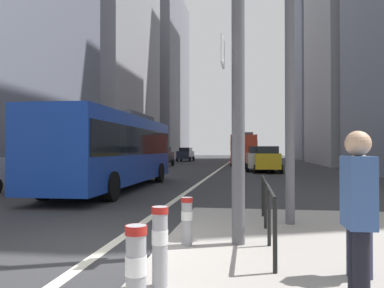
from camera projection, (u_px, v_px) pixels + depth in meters
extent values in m
plane|color=#303033|center=(212.00, 174.00, 26.36)|extent=(160.00, 160.00, 0.00)
cube|color=beige|center=(222.00, 167.00, 36.25)|extent=(0.20, 80.00, 0.01)
cube|color=gray|center=(147.00, 77.00, 70.57)|extent=(12.64, 20.16, 30.11)
cube|color=#14389E|center=(114.00, 149.00, 16.45)|extent=(2.62, 11.42, 2.75)
cube|color=black|center=(114.00, 141.00, 16.46)|extent=(2.66, 11.19, 1.10)
cube|color=#4C4C51|center=(126.00, 117.00, 18.17)|extent=(1.79, 4.12, 0.30)
cylinder|color=black|center=(112.00, 186.00, 12.66)|extent=(0.31, 1.00, 1.00)
cylinder|color=black|center=(44.00, 186.00, 12.99)|extent=(0.31, 1.00, 1.00)
cylinder|color=black|center=(160.00, 173.00, 19.89)|extent=(0.31, 1.00, 1.00)
cylinder|color=black|center=(115.00, 172.00, 20.21)|extent=(0.31, 1.00, 1.00)
cube|color=red|center=(245.00, 149.00, 41.19)|extent=(2.54, 10.72, 2.75)
cube|color=black|center=(245.00, 146.00, 41.19)|extent=(2.58, 10.51, 1.10)
cube|color=#4C4C51|center=(244.00, 134.00, 39.62)|extent=(1.76, 3.86, 0.30)
cylinder|color=black|center=(235.00, 160.00, 44.74)|extent=(0.30, 1.00, 1.00)
cylinder|color=black|center=(255.00, 160.00, 44.38)|extent=(0.30, 1.00, 1.00)
cylinder|color=black|center=(232.00, 161.00, 37.96)|extent=(0.30, 1.00, 1.00)
cylinder|color=black|center=(256.00, 162.00, 37.60)|extent=(0.30, 1.00, 1.00)
cube|color=red|center=(248.00, 149.00, 63.06)|extent=(2.55, 10.53, 2.75)
cube|color=black|center=(248.00, 147.00, 63.07)|extent=(2.59, 10.32, 1.10)
cube|color=#4C4C51|center=(248.00, 140.00, 61.52)|extent=(1.77, 3.79, 0.30)
cylinder|color=black|center=(241.00, 156.00, 66.55)|extent=(0.31, 1.00, 1.00)
cylinder|color=black|center=(255.00, 156.00, 66.21)|extent=(0.31, 1.00, 1.00)
cylinder|color=black|center=(240.00, 157.00, 59.88)|extent=(0.31, 1.00, 1.00)
cylinder|color=black|center=(256.00, 157.00, 59.55)|extent=(0.31, 1.00, 1.00)
cube|color=black|center=(160.00, 158.00, 38.16)|extent=(1.88, 4.58, 1.10)
cube|color=black|center=(161.00, 150.00, 38.32)|extent=(1.55, 2.49, 0.52)
cylinder|color=black|center=(166.00, 164.00, 36.48)|extent=(0.23, 0.64, 0.64)
cylinder|color=black|center=(147.00, 164.00, 36.78)|extent=(0.23, 0.64, 0.64)
cylinder|color=black|center=(173.00, 163.00, 39.52)|extent=(0.23, 0.64, 0.64)
cylinder|color=black|center=(156.00, 163.00, 39.83)|extent=(0.23, 0.64, 0.64)
cube|color=silver|center=(258.00, 160.00, 30.10)|extent=(1.98, 4.53, 1.10)
cube|color=black|center=(258.00, 150.00, 29.96)|extent=(1.60, 2.47, 0.52)
cylinder|color=black|center=(246.00, 166.00, 31.69)|extent=(0.25, 0.65, 0.64)
cylinder|color=black|center=(268.00, 166.00, 31.50)|extent=(0.25, 0.65, 0.64)
cylinder|color=black|center=(247.00, 168.00, 28.68)|extent=(0.25, 0.65, 0.64)
cylinder|color=black|center=(272.00, 168.00, 28.49)|extent=(0.25, 0.65, 0.64)
cube|color=gold|center=(268.00, 161.00, 28.52)|extent=(1.98, 4.64, 1.10)
cube|color=black|center=(268.00, 150.00, 28.39)|extent=(1.60, 2.53, 0.52)
cylinder|color=black|center=(256.00, 167.00, 30.22)|extent=(0.25, 0.65, 0.64)
cylinder|color=black|center=(280.00, 167.00, 29.87)|extent=(0.25, 0.65, 0.64)
cylinder|color=black|center=(255.00, 169.00, 27.17)|extent=(0.25, 0.65, 0.64)
cylinder|color=black|center=(282.00, 169.00, 26.82)|extent=(0.25, 0.65, 0.64)
cube|color=#232838|center=(186.00, 155.00, 54.46)|extent=(1.86, 4.61, 1.10)
cube|color=black|center=(186.00, 149.00, 54.62)|extent=(1.54, 2.50, 0.52)
cylinder|color=black|center=(190.00, 159.00, 52.77)|extent=(0.23, 0.64, 0.64)
cylinder|color=black|center=(177.00, 159.00, 53.07)|extent=(0.23, 0.64, 0.64)
cylinder|color=black|center=(194.00, 159.00, 55.84)|extent=(0.23, 0.64, 0.64)
cylinder|color=black|center=(181.00, 159.00, 56.14)|extent=(0.23, 0.64, 0.64)
cylinder|color=#515156|center=(238.00, 66.00, 6.45)|extent=(0.22, 0.22, 6.00)
cube|color=white|center=(223.00, 52.00, 6.31)|extent=(0.04, 0.60, 0.44)
cylinder|color=#56565B|center=(290.00, 37.00, 8.18)|extent=(0.20, 0.20, 8.00)
cylinder|color=#99999E|center=(136.00, 278.00, 3.35)|extent=(0.18, 0.18, 0.92)
cylinder|color=white|center=(136.00, 265.00, 3.35)|extent=(0.19, 0.19, 0.17)
cylinder|color=#B21E19|center=(136.00, 230.00, 3.36)|extent=(0.20, 0.20, 0.08)
cylinder|color=#99999E|center=(160.00, 247.00, 4.43)|extent=(0.18, 0.18, 0.93)
cylinder|color=white|center=(160.00, 237.00, 4.43)|extent=(0.19, 0.19, 0.17)
cylinder|color=#B21E19|center=(160.00, 210.00, 4.43)|extent=(0.20, 0.20, 0.08)
cylinder|color=#99999E|center=(187.00, 221.00, 6.34)|extent=(0.18, 0.18, 0.79)
cylinder|color=white|center=(187.00, 216.00, 6.34)|extent=(0.19, 0.19, 0.14)
cylinder|color=#B21E19|center=(187.00, 200.00, 6.34)|extent=(0.20, 0.20, 0.08)
cylinder|color=black|center=(275.00, 236.00, 4.91)|extent=(0.06, 0.06, 0.95)
cylinder|color=black|center=(269.00, 217.00, 6.29)|extent=(0.06, 0.06, 0.95)
cylinder|color=black|center=(265.00, 205.00, 7.67)|extent=(0.06, 0.06, 0.95)
cylinder|color=black|center=(263.00, 196.00, 9.05)|extent=(0.06, 0.06, 0.95)
cylinder|color=black|center=(267.00, 184.00, 6.98)|extent=(0.06, 4.18, 0.06)
cylinder|color=black|center=(356.00, 272.00, 3.62)|extent=(0.15, 0.15, 0.86)
cylinder|color=black|center=(361.00, 277.00, 3.46)|extent=(0.15, 0.15, 0.86)
cube|color=#38568E|center=(358.00, 192.00, 3.55)|extent=(0.25, 0.38, 0.67)
sphere|color=tan|center=(358.00, 143.00, 3.55)|extent=(0.24, 0.24, 0.24)
cylinder|color=#2D334C|center=(353.00, 246.00, 4.80)|extent=(0.15, 0.15, 0.76)
cylinder|color=#2D334C|center=(366.00, 248.00, 4.71)|extent=(0.15, 0.15, 0.76)
cube|color=#38568E|center=(359.00, 193.00, 4.76)|extent=(0.45, 0.38, 0.58)
sphere|color=#9E7556|center=(359.00, 161.00, 4.77)|extent=(0.21, 0.21, 0.21)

